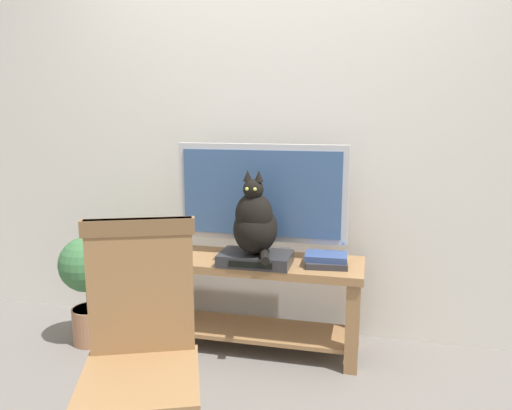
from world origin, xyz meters
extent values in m
plane|color=slate|center=(0.00, 0.00, 0.00)|extent=(12.00, 12.00, 0.00)
cube|color=silver|center=(0.00, 0.84, 1.40)|extent=(7.00, 0.12, 2.80)
cube|color=olive|center=(-0.03, 0.49, 0.51)|extent=(1.18, 0.40, 0.04)
cube|color=olive|center=(-0.56, 0.34, 0.25)|extent=(0.07, 0.07, 0.49)
cube|color=olive|center=(0.51, 0.34, 0.25)|extent=(0.07, 0.07, 0.49)
cube|color=olive|center=(-0.56, 0.64, 0.25)|extent=(0.07, 0.07, 0.49)
cube|color=olive|center=(0.51, 0.64, 0.25)|extent=(0.07, 0.07, 0.49)
cube|color=olive|center=(-0.03, 0.49, 0.11)|extent=(1.08, 0.32, 0.02)
cube|color=#B7B7BC|center=(-0.03, 0.57, 0.55)|extent=(0.31, 0.20, 0.03)
cube|color=#B7B7BC|center=(-0.03, 0.57, 0.60)|extent=(0.06, 0.04, 0.06)
cube|color=#B7B7BC|center=(-0.03, 0.57, 0.90)|extent=(0.97, 0.05, 0.55)
cube|color=#385684|center=(-0.03, 0.55, 0.90)|extent=(0.91, 0.01, 0.48)
sphere|color=#2672F2|center=(0.44, 0.54, 0.64)|extent=(0.01, 0.01, 0.01)
cube|color=#2D2D30|center=(-0.02, 0.40, 0.57)|extent=(0.39, 0.23, 0.06)
cube|color=black|center=(-0.02, 0.28, 0.57)|extent=(0.23, 0.01, 0.03)
ellipsoid|color=black|center=(-0.02, 0.40, 0.73)|extent=(0.24, 0.28, 0.27)
ellipsoid|color=black|center=(-0.02, 0.37, 0.82)|extent=(0.20, 0.18, 0.24)
sphere|color=black|center=(-0.02, 0.35, 0.96)|extent=(0.11, 0.11, 0.11)
cone|color=black|center=(-0.05, 0.35, 1.03)|extent=(0.05, 0.05, 0.06)
cone|color=black|center=(0.01, 0.35, 1.03)|extent=(0.05, 0.05, 0.06)
sphere|color=#B2C64C|center=(-0.04, 0.30, 0.96)|extent=(0.02, 0.02, 0.02)
sphere|color=#B2C64C|center=(0.00, 0.30, 0.96)|extent=(0.02, 0.02, 0.02)
cylinder|color=black|center=(0.05, 0.30, 0.62)|extent=(0.10, 0.23, 0.04)
cylinder|color=olive|center=(-0.07, -0.47, 0.21)|extent=(0.04, 0.04, 0.43)
cube|color=olive|center=(-0.17, -0.69, 0.45)|extent=(0.52, 0.52, 0.04)
cube|color=olive|center=(-0.23, -0.52, 0.72)|extent=(0.37, 0.17, 0.51)
cube|color=brown|center=(-0.23, -0.52, 0.95)|extent=(0.39, 0.19, 0.06)
cube|color=#2D2D33|center=(0.36, 0.46, 0.55)|extent=(0.24, 0.19, 0.03)
cube|color=#33477A|center=(0.36, 0.47, 0.58)|extent=(0.23, 0.16, 0.03)
cylinder|color=#9E6B4C|center=(-1.01, 0.33, 0.11)|extent=(0.21, 0.21, 0.21)
cylinder|color=#332319|center=(-1.01, 0.33, 0.20)|extent=(0.20, 0.20, 0.02)
cylinder|color=#4C3823|center=(-1.01, 0.33, 0.29)|extent=(0.04, 0.04, 0.14)
sphere|color=#386B3D|center=(-1.01, 0.33, 0.48)|extent=(0.32, 0.32, 0.32)
camera|label=1|loc=(0.57, -2.07, 1.35)|focal=34.03mm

